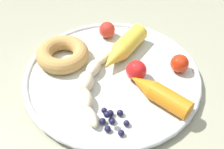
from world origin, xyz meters
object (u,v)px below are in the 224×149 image
object	(u,v)px
plate	(112,76)
tomato_mid	(179,63)
banana	(90,83)
blueberry_pile	(112,119)
dining_table	(109,124)
tomato_far	(107,30)
carrot_orange	(158,93)
carrot_yellow	(123,48)
tomato_near	(136,71)
donut	(63,54)

from	to	relation	value
plate	tomato_mid	xyz separation A→B (m)	(-0.13, 0.04, 0.02)
banana	blueberry_pile	world-z (taller)	banana
dining_table	banana	bearing A→B (deg)	-58.12
tomato_far	carrot_orange	bearing A→B (deg)	90.36
carrot_yellow	tomato_far	xyz separation A→B (m)	(0.00, -0.07, -0.00)
dining_table	plate	xyz separation A→B (m)	(-0.03, -0.05, 0.09)
dining_table	carrot_orange	bearing A→B (deg)	148.65
tomato_near	donut	bearing A→B (deg)	-45.47
blueberry_pile	banana	bearing A→B (deg)	-88.69
tomato_mid	tomato_far	bearing A→B (deg)	-63.32
dining_table	donut	xyz separation A→B (m)	(0.04, -0.13, 0.10)
tomato_mid	tomato_far	distance (m)	0.18
banana	tomato_mid	size ratio (longest dim) A/B	4.57
plate	tomato_mid	distance (m)	0.13
tomato_near	tomato_far	distance (m)	0.15
dining_table	banana	distance (m)	0.11
carrot_yellow	tomato_near	world-z (taller)	same
carrot_orange	dining_table	bearing A→B (deg)	-31.35
carrot_orange	tomato_near	world-z (taller)	tomato_near
carrot_yellow	tomato_far	distance (m)	0.07
carrot_yellow	donut	bearing A→B (deg)	-19.26
carrot_yellow	donut	xyz separation A→B (m)	(0.12, -0.04, -0.00)
dining_table	tomato_near	size ratio (longest dim) A/B	29.52
banana	tomato_mid	bearing A→B (deg)	169.98
dining_table	tomato_mid	distance (m)	0.19
banana	donut	size ratio (longest dim) A/B	1.55
dining_table	carrot_yellow	world-z (taller)	carrot_yellow
donut	carrot_orange	bearing A→B (deg)	123.71
plate	donut	distance (m)	0.11
dining_table	plate	size ratio (longest dim) A/B	3.38
carrot_yellow	dining_table	bearing A→B (deg)	48.78
plate	blueberry_pile	size ratio (longest dim) A/B	5.43
donut	tomato_far	world-z (taller)	tomato_far
banana	carrot_orange	world-z (taller)	carrot_orange
blueberry_pile	tomato_near	bearing A→B (deg)	-139.80
carrot_yellow	banana	bearing A→B (deg)	29.20
dining_table	blueberry_pile	world-z (taller)	blueberry_pile
tomato_mid	tomato_far	world-z (taller)	same
tomato_mid	carrot_yellow	bearing A→B (deg)	-47.68
plate	carrot_yellow	world-z (taller)	carrot_yellow
dining_table	blueberry_pile	size ratio (longest dim) A/B	18.36
carrot_orange	tomato_far	size ratio (longest dim) A/B	3.56
carrot_orange	tomato_far	world-z (taller)	tomato_far
tomato_far	dining_table	bearing A→B (deg)	65.27
dining_table	plate	bearing A→B (deg)	-123.32
carrot_orange	donut	bearing A→B (deg)	-56.29
donut	dining_table	bearing A→B (deg)	107.64
dining_table	tomato_near	distance (m)	0.13
donut	tomato_mid	size ratio (longest dim) A/B	2.95
blueberry_pile	tomato_far	size ratio (longest dim) A/B	1.77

